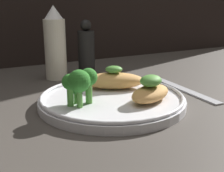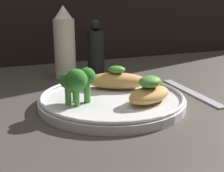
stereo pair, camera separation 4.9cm
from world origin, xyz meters
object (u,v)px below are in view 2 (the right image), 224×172
(sauce_bottle, at_px, (65,44))
(pepper_grinder, at_px, (96,50))
(broccoli_bunch, at_px, (77,81))
(plate, at_px, (112,99))

(sauce_bottle, relative_size, pepper_grinder, 1.25)
(broccoli_bunch, relative_size, pepper_grinder, 0.45)
(pepper_grinder, bearing_deg, sauce_bottle, 180.00)
(broccoli_bunch, xyz_separation_m, pepper_grinder, (0.12, 0.24, 0.01))
(plate, relative_size, pepper_grinder, 1.88)
(plate, height_order, pepper_grinder, pepper_grinder)
(plate, distance_m, pepper_grinder, 0.24)
(broccoli_bunch, distance_m, pepper_grinder, 0.27)
(broccoli_bunch, bearing_deg, sauce_bottle, 80.21)
(plate, xyz_separation_m, broccoli_bunch, (-0.07, -0.01, 0.04))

